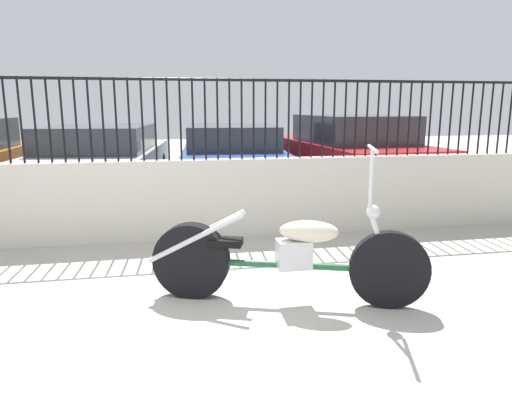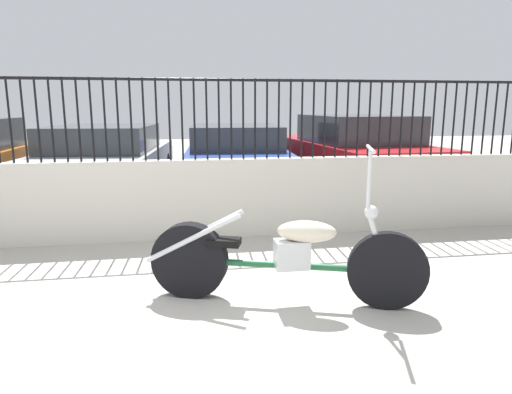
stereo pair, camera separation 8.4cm
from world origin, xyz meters
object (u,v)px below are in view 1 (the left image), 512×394
at_px(motorcycle_green, 272,257).
at_px(car_silver, 102,161).
at_px(car_red, 348,152).
at_px(car_blue, 232,157).

distance_m(motorcycle_green, car_silver, 5.36).
relative_size(car_silver, car_red, 0.99).
bearing_deg(motorcycle_green, car_blue, 104.44).
relative_size(motorcycle_green, car_blue, 0.50).
height_order(motorcycle_green, car_blue, motorcycle_green).
relative_size(motorcycle_green, car_silver, 0.48).
bearing_deg(car_silver, car_red, -83.86).
xyz_separation_m(motorcycle_green, car_silver, (-2.04, 4.95, 0.27)).
distance_m(car_silver, car_blue, 2.37).
distance_m(car_blue, car_red, 2.32).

